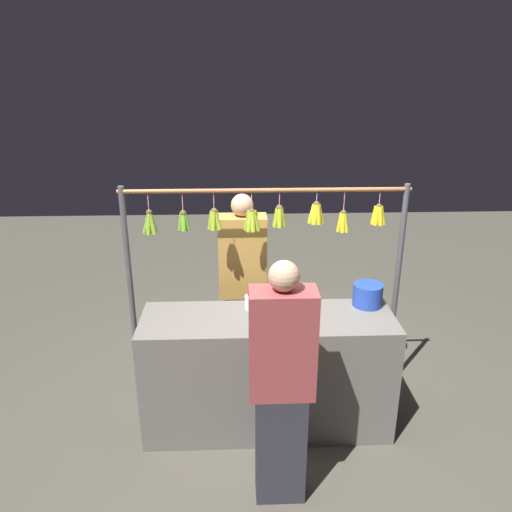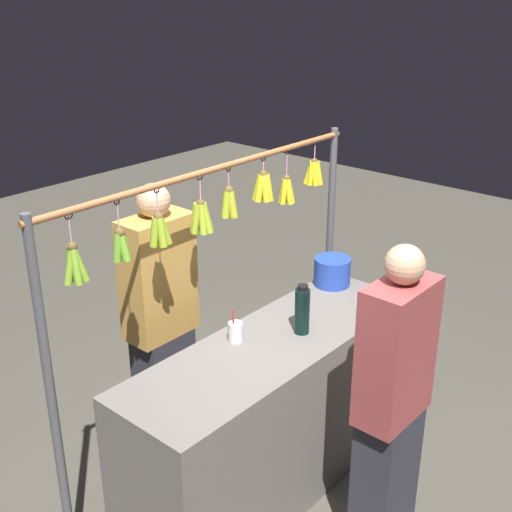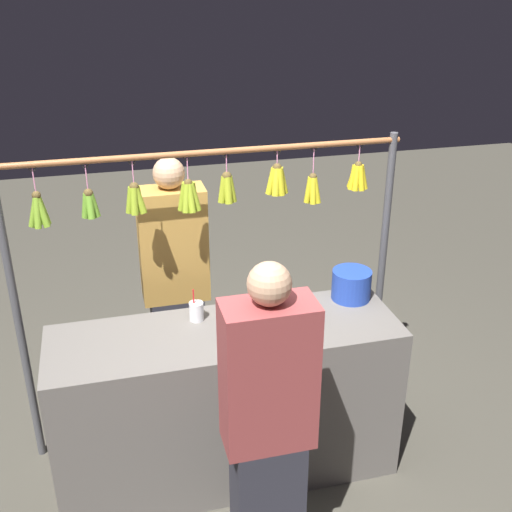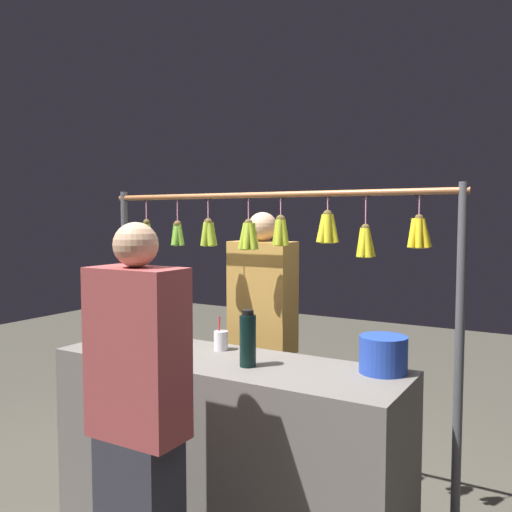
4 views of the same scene
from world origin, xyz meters
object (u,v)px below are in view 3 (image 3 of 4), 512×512
(water_bottle, at_px, (260,310))
(blue_bucket, at_px, (351,285))
(vendor_person, at_px, (176,291))
(customer_person, at_px, (268,434))
(drink_cup, at_px, (196,311))

(water_bottle, relative_size, blue_bucket, 1.24)
(water_bottle, bearing_deg, blue_bucket, -159.31)
(water_bottle, relative_size, vendor_person, 0.16)
(blue_bucket, distance_m, customer_person, 1.13)
(water_bottle, bearing_deg, drink_cup, -34.73)
(vendor_person, bearing_deg, water_bottle, 114.69)
(water_bottle, height_order, drink_cup, water_bottle)
(drink_cup, height_order, vendor_person, vendor_person)
(blue_bucket, xyz_separation_m, drink_cup, (0.88, 0.02, -0.03))
(vendor_person, bearing_deg, blue_bucket, 151.33)
(drink_cup, bearing_deg, water_bottle, 145.27)
(blue_bucket, height_order, vendor_person, vendor_person)
(blue_bucket, xyz_separation_m, customer_person, (0.72, 0.85, -0.21))
(water_bottle, distance_m, vendor_person, 0.84)
(water_bottle, distance_m, customer_person, 0.68)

